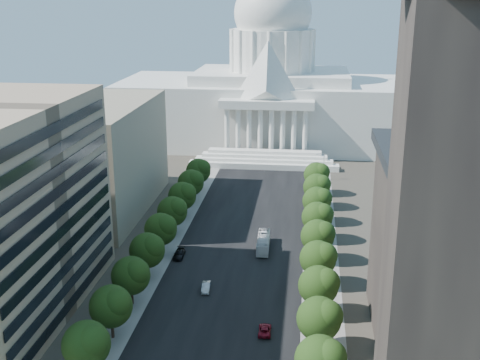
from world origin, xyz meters
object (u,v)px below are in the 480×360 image
at_px(car_red, 265,330).
at_px(car_dark_b, 179,254).
at_px(city_bus, 263,242).
at_px(car_silver, 206,287).

bearing_deg(car_red, car_dark_b, -55.17).
bearing_deg(city_bus, car_dark_b, -161.24).
bearing_deg(car_red, city_bus, -86.55).
xyz_separation_m(car_silver, car_red, (13.19, -14.77, -0.10)).
height_order(car_silver, car_red, car_silver).
xyz_separation_m(car_red, car_dark_b, (-22.11, 30.11, 0.13)).
bearing_deg(car_red, car_silver, -49.68).
relative_size(car_silver, city_bus, 0.39).
relative_size(car_silver, car_dark_b, 0.85).
xyz_separation_m(car_silver, car_dark_b, (-8.92, 15.34, 0.03)).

